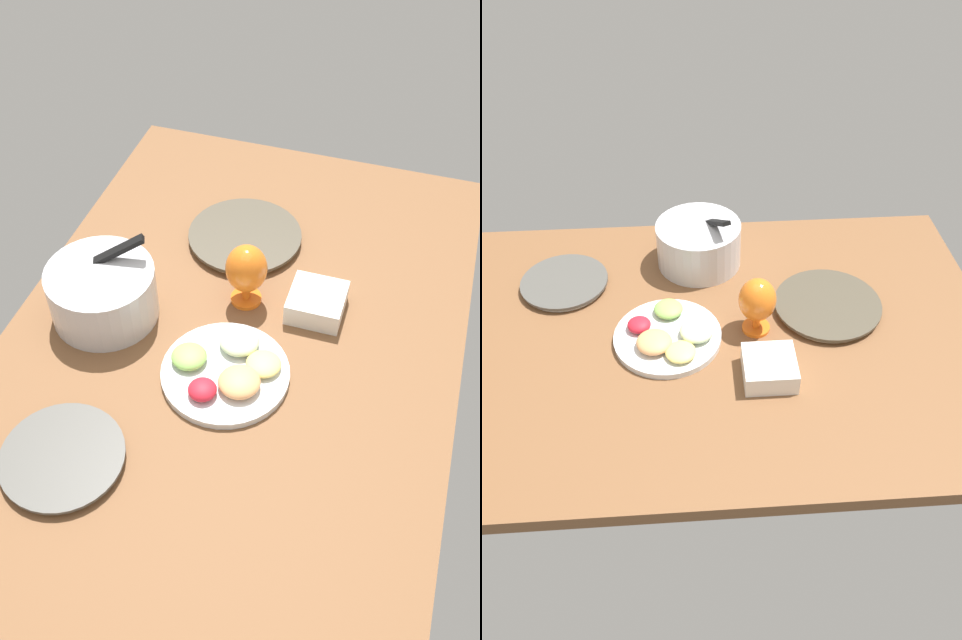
% 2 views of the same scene
% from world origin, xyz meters
% --- Properties ---
extents(ground_plane, '(1.60, 1.04, 0.04)m').
position_xyz_m(ground_plane, '(0.00, 0.00, -0.02)').
color(ground_plane, brown).
extents(dinner_plate_left, '(0.25, 0.25, 0.02)m').
position_xyz_m(dinner_plate_left, '(-0.39, 0.22, 0.01)').
color(dinner_plate_left, silver).
rests_on(dinner_plate_left, ground_plane).
extents(dinner_plate_right, '(0.30, 0.30, 0.02)m').
position_xyz_m(dinner_plate_right, '(0.36, 0.07, 0.01)').
color(dinner_plate_right, beige).
rests_on(dinner_plate_right, ground_plane).
extents(mixing_bowl, '(0.25, 0.25, 0.20)m').
position_xyz_m(mixing_bowl, '(0.01, 0.31, 0.07)').
color(mixing_bowl, silver).
rests_on(mixing_bowl, ground_plane).
extents(fruit_platter, '(0.29, 0.29, 0.05)m').
position_xyz_m(fruit_platter, '(-0.09, -0.02, 0.02)').
color(fruit_platter, silver).
rests_on(fruit_platter, ground_plane).
extents(hurricane_glass_orange, '(0.10, 0.10, 0.17)m').
position_xyz_m(hurricane_glass_orange, '(0.15, 0.01, 0.10)').
color(hurricane_glass_orange, orange).
rests_on(hurricane_glass_orange, ground_plane).
extents(square_bowl_white, '(0.13, 0.13, 0.06)m').
position_xyz_m(square_bowl_white, '(0.16, -0.17, 0.03)').
color(square_bowl_white, white).
rests_on(square_bowl_white, ground_plane).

